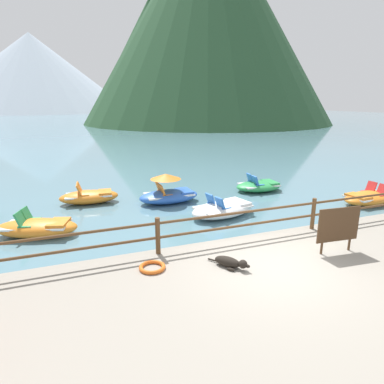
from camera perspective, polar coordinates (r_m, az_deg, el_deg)
ground_plane at (r=46.29m, az=-15.44°, el=9.80°), size 200.00×200.00×0.00m
promenade_dock at (r=6.89m, az=24.77°, el=-20.88°), size 28.00×8.00×0.40m
dock_railing at (r=9.16m, az=8.68°, el=-4.80°), size 23.92×0.12×0.95m
sign_board at (r=9.05m, az=23.83°, el=-5.24°), size 1.18×0.15×1.19m
dog_resting at (r=7.86m, az=6.60°, el=-11.91°), size 0.69×0.91×0.26m
life_ring at (r=7.83m, az=-6.84°, el=-12.69°), size 0.61×0.61×0.09m
pedal_boat_0 at (r=11.54m, az=-25.05°, el=-5.51°), size 2.74×1.86×0.86m
pedal_boat_1 at (r=15.49m, az=28.16°, el=-0.83°), size 2.67×1.50×0.84m
pedal_boat_2 at (r=15.91m, az=11.43°, el=1.04°), size 2.25×1.43×0.81m
pedal_boat_3 at (r=14.38m, az=-17.22°, el=-0.74°), size 2.44×1.31×0.87m
pedal_boat_4 at (r=13.82m, az=-4.02°, el=-0.18°), size 2.53×1.38×1.24m
pedal_boat_5 at (r=12.28m, az=5.39°, el=-2.88°), size 2.83×1.94×0.86m
cliff_headland at (r=68.83m, az=1.08°, el=26.97°), size 46.58×46.58×38.07m
distant_peak at (r=142.66m, az=-25.67°, el=17.94°), size 71.44×71.44×27.76m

